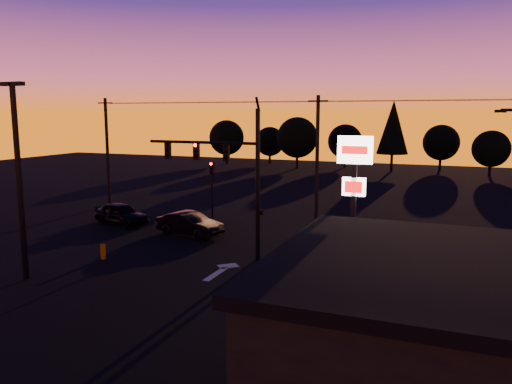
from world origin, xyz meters
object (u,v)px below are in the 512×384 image
(parking_lot_light, at_px, (18,168))
(pylon_sign, at_px, (354,180))
(bollard, at_px, (103,252))
(car_mid, at_px, (190,224))
(secondary_signal, at_px, (212,183))
(car_right, at_px, (375,235))
(traffic_signal_mast, at_px, (230,167))
(suv_parked, at_px, (338,314))
(car_left, at_px, (121,213))

(parking_lot_light, height_order, pylon_sign, parking_lot_light)
(bollard, bearing_deg, car_mid, 74.89)
(secondary_signal, xyz_separation_m, bollard, (-1.29, -10.43, -2.46))
(secondary_signal, relative_size, car_right, 0.84)
(traffic_signal_mast, relative_size, secondary_signal, 1.97)
(traffic_signal_mast, bearing_deg, suv_parked, -43.15)
(secondary_signal, bearing_deg, parking_lot_light, -99.79)
(car_mid, bearing_deg, traffic_signal_mast, -116.78)
(traffic_signal_mast, xyz_separation_m, suv_parked, (7.55, -7.08, -4.30))
(bollard, distance_m, car_right, 15.34)
(traffic_signal_mast, height_order, secondary_signal, traffic_signal_mast)
(traffic_signal_mast, xyz_separation_m, car_left, (-10.60, 4.52, -4.18))
(pylon_sign, distance_m, car_left, 19.49)
(pylon_sign, bearing_deg, suv_parked, -84.41)
(car_right, relative_size, suv_parked, 1.14)
(traffic_signal_mast, height_order, suv_parked, traffic_signal_mast)
(parking_lot_light, distance_m, suv_parked, 15.65)
(car_mid, relative_size, suv_parked, 0.99)
(secondary_signal, xyz_separation_m, parking_lot_light, (-2.50, -14.49, 2.41))
(secondary_signal, xyz_separation_m, pylon_sign, (12.00, -9.99, 2.05))
(traffic_signal_mast, height_order, pylon_sign, traffic_signal_mast)
(secondary_signal, relative_size, pylon_sign, 0.64)
(pylon_sign, xyz_separation_m, car_right, (-0.10, 7.39, -4.16))
(car_mid, bearing_deg, pylon_sign, -106.35)
(pylon_sign, bearing_deg, traffic_signal_mast, 160.64)
(secondary_signal, bearing_deg, pylon_sign, -39.77)
(pylon_sign, bearing_deg, car_right, 90.80)
(car_left, bearing_deg, secondary_signal, -47.06)
(bollard, distance_m, car_mid, 6.62)
(bollard, bearing_deg, secondary_signal, 82.96)
(suv_parked, bearing_deg, secondary_signal, 132.25)
(bollard, bearing_deg, pylon_sign, 1.92)
(bollard, relative_size, car_left, 0.18)
(car_left, bearing_deg, suv_parked, -107.15)
(suv_parked, bearing_deg, car_left, 149.15)
(pylon_sign, relative_size, car_right, 1.31)
(car_right, height_order, suv_parked, car_right)
(traffic_signal_mast, bearing_deg, car_left, 156.89)
(traffic_signal_mast, relative_size, car_right, 1.65)
(car_mid, xyz_separation_m, car_right, (11.46, 1.46, 0.01))
(traffic_signal_mast, bearing_deg, car_mid, 142.40)
(car_mid, height_order, car_right, car_right)
(parking_lot_light, xyz_separation_m, car_left, (-3.20, 11.52, -4.51))
(car_right, bearing_deg, car_left, -85.93)
(suv_parked, bearing_deg, car_right, 94.37)
(parking_lot_light, relative_size, car_right, 1.76)
(secondary_signal, distance_m, suv_parked, 19.29)
(parking_lot_light, relative_size, car_left, 2.06)
(parking_lot_light, xyz_separation_m, pylon_sign, (14.50, 4.50, -0.36))
(traffic_signal_mast, height_order, parking_lot_light, parking_lot_light)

